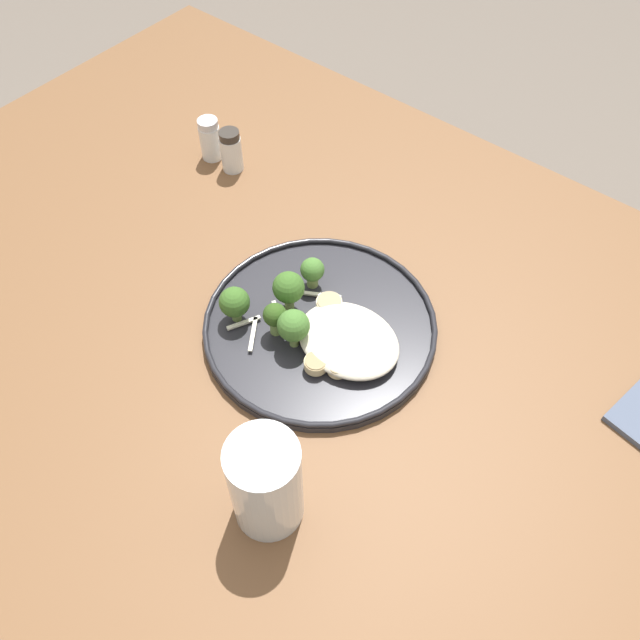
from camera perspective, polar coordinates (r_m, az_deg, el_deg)
The scene contains 23 objects.
ground at distance 1.49m, azimuth -1.27°, elevation -18.99°, with size 6.00×6.00×0.00m, color #665B51.
wooden_dining_table at distance 0.88m, azimuth -2.03°, elevation -5.40°, with size 1.40×1.00×0.74m.
dinner_plate at distance 0.83m, azimuth -0.00°, elevation -0.48°, with size 0.29×0.29×0.02m.
noodle_bed at distance 0.80m, azimuth 2.44°, elevation -1.71°, with size 0.13×0.11×0.02m.
seared_scallop_tiny_bay at distance 0.81m, azimuth 0.81°, elevation -0.58°, with size 0.03×0.03×0.01m.
seared_scallop_left_edge at distance 0.79m, azimuth 3.76°, elevation -2.17°, with size 0.03×0.03×0.02m.
seared_scallop_on_noodles at distance 0.78m, azimuth 1.54°, elevation -4.12°, with size 0.02×0.02×0.01m.
seared_scallop_half_hidden at distance 0.83m, azimuth 0.82°, elevation 1.34°, with size 0.03×0.03×0.01m.
seared_scallop_center_golden at distance 0.81m, azimuth 2.62°, elevation -0.60°, with size 0.02×0.02×0.02m.
seared_scallop_tilted_round at distance 0.78m, azimuth -0.36°, elevation -3.74°, with size 0.03×0.03×0.01m.
seared_scallop_large_seared at distance 0.79m, azimuth 2.30°, elevation -2.36°, with size 0.03×0.03×0.01m.
broccoli_floret_split_head at distance 0.80m, azimuth -3.76°, elevation 0.40°, with size 0.03×0.03×0.05m.
broccoli_floret_rear_charred at distance 0.81m, azimuth -7.33°, elevation 1.48°, with size 0.04×0.04×0.05m.
broccoli_floret_beside_noodles at distance 0.78m, azimuth -2.52°, elevation -0.67°, with size 0.04×0.04×0.06m.
broccoli_floret_tall_stalk at distance 0.85m, azimuth -0.65°, elevation 4.23°, with size 0.03×0.03×0.04m.
broccoli_floret_front_edge at distance 0.81m, azimuth -2.71°, elevation 2.73°, with size 0.04×0.04×0.06m.
onion_sliver_curled_piece at distance 0.83m, azimuth -3.59°, elevation 0.66°, with size 0.04×0.01×0.00m, color silver.
onion_sliver_pale_crescent at distance 0.82m, azimuth -5.75°, elevation -1.20°, with size 0.05×0.01×0.00m, color silver.
onion_sliver_short_strip at distance 0.85m, azimuth 0.12°, elevation 2.16°, with size 0.05×0.01×0.00m, color silver.
onion_sliver_long_sliver at distance 0.83m, azimuth -6.54°, elevation -0.24°, with size 0.04×0.01×0.00m, color silver.
water_glass at distance 0.67m, azimuth -4.62°, elevation -14.00°, with size 0.07×0.07×0.13m.
salt_shaker at distance 1.06m, azimuth -9.38°, elevation 15.02°, with size 0.03×0.03×0.07m.
pepper_shaker at distance 1.03m, azimuth -7.61°, elevation 14.15°, with size 0.03×0.03×0.07m.
Camera 1 is at (0.32, -0.34, 1.41)m, focal length 37.41 mm.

